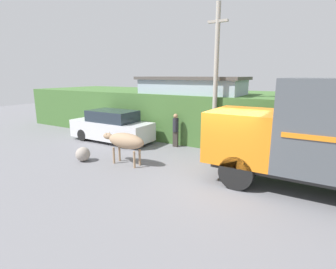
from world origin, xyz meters
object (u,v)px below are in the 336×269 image
at_px(brown_cow, 125,141).
at_px(roadside_rock, 83,154).
at_px(parked_suv, 112,127).
at_px(utility_pole, 216,78).
at_px(pedestrian_on_hill, 176,128).

bearing_deg(brown_cow, roadside_rock, -173.46).
distance_m(parked_suv, utility_pole, 6.25).
height_order(brown_cow, roadside_rock, brown_cow).
relative_size(brown_cow, roadside_rock, 3.43).
xyz_separation_m(brown_cow, pedestrian_on_hill, (0.42, 3.44, -0.03)).
bearing_deg(roadside_rock, pedestrian_on_hill, 61.24).
xyz_separation_m(brown_cow, roadside_rock, (-1.83, -0.65, -0.68)).
bearing_deg(utility_pole, roadside_rock, -135.04).
height_order(pedestrian_on_hill, utility_pole, utility_pole).
distance_m(pedestrian_on_hill, roadside_rock, 4.71).
xyz_separation_m(parked_suv, utility_pole, (5.57, 1.03, 2.64)).
bearing_deg(brown_cow, parked_suv, 127.93).
relative_size(parked_suv, pedestrian_on_hill, 2.79).
height_order(parked_suv, pedestrian_on_hill, parked_suv).
relative_size(utility_pole, roadside_rock, 10.94).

